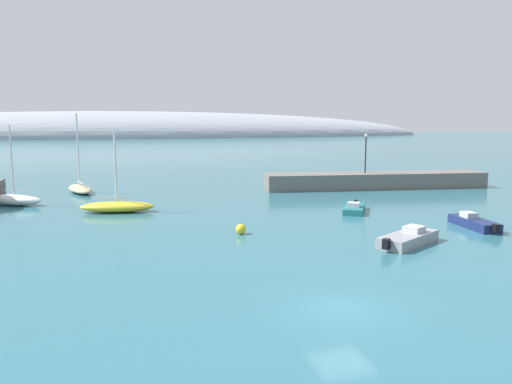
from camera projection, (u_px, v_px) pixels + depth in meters
name	position (u px, v px, depth m)	size (l,w,h in m)	color
water	(342.00, 309.00, 21.07)	(600.00, 600.00, 0.00)	#2D6675
breakwater_rocks	(375.00, 180.00, 59.09)	(26.81, 4.10, 1.86)	#66605B
distant_ridge	(125.00, 137.00, 253.29)	(341.56, 65.98, 26.31)	#999EA8
sailboat_yellow_near_shore	(117.00, 206.00, 43.47)	(6.77, 3.43, 7.24)	yellow
sailboat_white_mid_mooring	(15.00, 199.00, 46.98)	(5.84, 4.38, 7.67)	white
sailboat_sand_outer_mooring	(80.00, 188.00, 55.38)	(3.77, 6.94, 8.88)	#C6B284
motorboat_navy_foreground	(474.00, 223.00, 37.19)	(2.01, 5.17, 1.06)	navy
motorboat_teal_alongside_breakwater	(354.00, 208.00, 43.67)	(3.83, 4.91, 0.95)	#1E6B70
motorboat_grey_outer	(408.00, 238.00, 32.04)	(5.37, 4.06, 1.12)	gray
mooring_buoy_yellow	(241.00, 229.00, 34.98)	(0.74, 0.74, 0.74)	yellow
harbor_lamp_post	(366.00, 149.00, 58.27)	(0.36, 0.36, 4.66)	black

